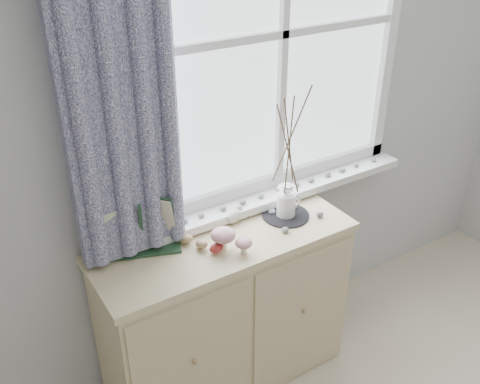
% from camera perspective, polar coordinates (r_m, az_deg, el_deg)
% --- Properties ---
extents(sideboard, '(1.20, 0.45, 0.85)m').
position_cam_1_polar(sideboard, '(2.64, -1.47, -12.70)').
color(sideboard, beige).
rests_on(sideboard, ground).
extents(botanical_book, '(0.40, 0.25, 0.26)m').
position_cam_1_polar(botanical_book, '(2.25, -10.32, -3.91)').
color(botanical_book, '#1C3B23').
rests_on(botanical_book, sideboard).
extents(toadstool_cluster, '(0.15, 0.16, 0.10)m').
position_cam_1_polar(toadstool_cluster, '(2.28, -1.26, -4.89)').
color(toadstool_cluster, white).
rests_on(toadstool_cluster, sideboard).
extents(wooden_eggs, '(0.13, 0.17, 0.06)m').
position_cam_1_polar(wooden_eggs, '(2.32, -4.17, -5.50)').
color(wooden_eggs, tan).
rests_on(wooden_eggs, sideboard).
extents(songbird_figurine, '(0.15, 0.11, 0.07)m').
position_cam_1_polar(songbird_figurine, '(2.48, -0.67, -2.50)').
color(songbird_figurine, beige).
rests_on(songbird_figurine, sideboard).
extents(crocheted_doily, '(0.22, 0.22, 0.01)m').
position_cam_1_polar(crocheted_doily, '(2.55, 4.89, -2.48)').
color(crocheted_doily, black).
rests_on(crocheted_doily, sideboard).
extents(twig_pitcher, '(0.27, 0.27, 0.68)m').
position_cam_1_polar(twig_pitcher, '(2.37, 5.28, 5.44)').
color(twig_pitcher, silver).
rests_on(twig_pitcher, crocheted_doily).
extents(sideboard_pebbles, '(0.34, 0.23, 0.02)m').
position_cam_1_polar(sideboard_pebbles, '(2.53, 4.68, -2.51)').
color(sideboard_pebbles, gray).
rests_on(sideboard_pebbles, sideboard).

